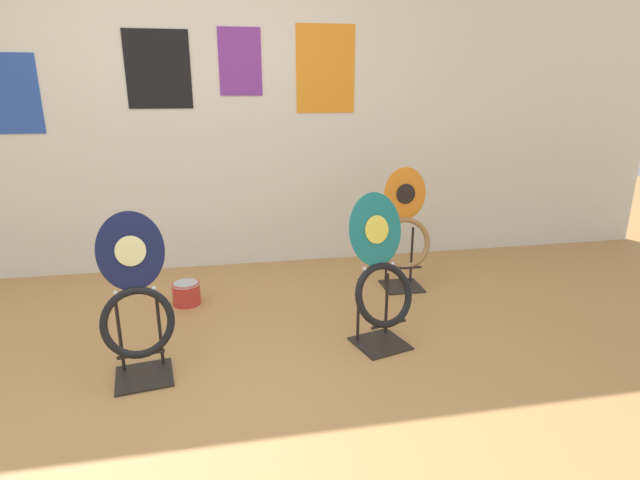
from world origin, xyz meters
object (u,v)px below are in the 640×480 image
toilet_seat_display_navy_moon (136,307)px  paint_can (186,293)px  toilet_seat_display_teal_sax (381,279)px  toilet_seat_display_orange_sun (405,232)px

toilet_seat_display_navy_moon → paint_can: size_ratio=4.49×
toilet_seat_display_teal_sax → paint_can: size_ratio=4.63×
toilet_seat_display_navy_moon → toilet_seat_display_teal_sax: size_ratio=0.97×
toilet_seat_display_orange_sun → paint_can: toilet_seat_display_orange_sun is taller
toilet_seat_display_orange_sun → paint_can: 1.60m
toilet_seat_display_orange_sun → toilet_seat_display_teal_sax: size_ratio=1.02×
toilet_seat_display_teal_sax → paint_can: 1.41m
toilet_seat_display_navy_moon → paint_can: 0.95m
paint_can → toilet_seat_display_navy_moon: bearing=-100.5°
toilet_seat_display_navy_moon → toilet_seat_display_orange_sun: bearing=27.3°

